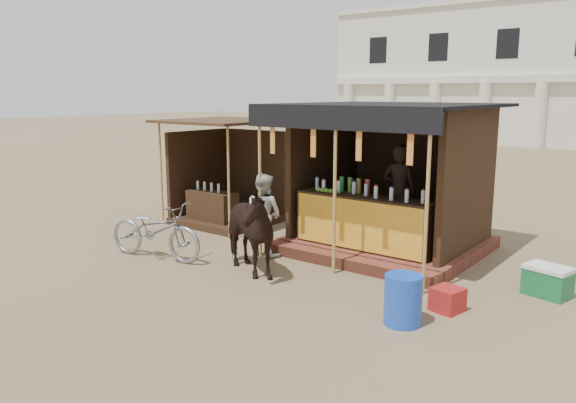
{
  "coord_description": "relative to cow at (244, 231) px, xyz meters",
  "views": [
    {
      "loc": [
        5.89,
        -6.04,
        2.98
      ],
      "look_at": [
        0.0,
        1.6,
        1.1
      ],
      "focal_mm": 35.0,
      "sensor_mm": 36.0,
      "label": 1
    }
  ],
  "objects": [
    {
      "name": "ground",
      "position": [
        0.21,
        -0.66,
        -0.73
      ],
      "size": [
        120.0,
        120.0,
        0.0
      ],
      "primitive_type": "plane",
      "color": "#846B4C",
      "rests_on": "ground"
    },
    {
      "name": "main_stall",
      "position": [
        1.22,
        2.7,
        0.3
      ],
      "size": [
        3.6,
        3.61,
        2.78
      ],
      "color": "brown",
      "rests_on": "ground"
    },
    {
      "name": "secondary_stall",
      "position": [
        -2.96,
        2.58,
        0.12
      ],
      "size": [
        2.4,
        2.4,
        2.38
      ],
      "color": "#332212",
      "rests_on": "ground"
    },
    {
      "name": "cow",
      "position": [
        0.0,
        0.0,
        0.0
      ],
      "size": [
        1.89,
        1.36,
        1.46
      ],
      "primitive_type": "imported",
      "rotation": [
        0.0,
        0.0,
        1.2
      ],
      "color": "black",
      "rests_on": "ground"
    },
    {
      "name": "motorbike",
      "position": [
        -1.83,
        -0.36,
        -0.2
      ],
      "size": [
        2.09,
        1.05,
        1.05
      ],
      "primitive_type": "imported",
      "rotation": [
        0.0,
        0.0,
        1.75
      ],
      "color": "gray",
      "rests_on": "ground"
    },
    {
      "name": "bystander",
      "position": [
        -0.43,
        1.02,
        0.04
      ],
      "size": [
        0.75,
        0.58,
        1.53
      ],
      "primitive_type": "imported",
      "rotation": [
        0.0,
        0.0,
        3.15
      ],
      "color": "beige",
      "rests_on": "ground"
    },
    {
      "name": "blue_barrel",
      "position": [
        3.07,
        -0.32,
        -0.4
      ],
      "size": [
        0.54,
        0.54,
        0.67
      ],
      "primitive_type": "cylinder",
      "rotation": [
        0.0,
        0.0,
        -0.1
      ],
      "color": "blue",
      "rests_on": "ground"
    },
    {
      "name": "red_crate",
      "position": [
        3.36,
        0.47,
        -0.56
      ],
      "size": [
        0.45,
        0.46,
        0.33
      ],
      "primitive_type": "cube",
      "rotation": [
        0.0,
        0.0,
        -0.23
      ],
      "color": "#A61C1B",
      "rests_on": "ground"
    },
    {
      "name": "cooler",
      "position": [
        4.3,
        1.94,
        -0.5
      ],
      "size": [
        0.72,
        0.58,
        0.46
      ],
      "color": "#166736",
      "rests_on": "ground"
    },
    {
      "name": "background_building",
      "position": [
        -1.79,
        29.28,
        3.25
      ],
      "size": [
        26.0,
        7.45,
        8.18
      ],
      "color": "silver",
      "rests_on": "ground"
    }
  ]
}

